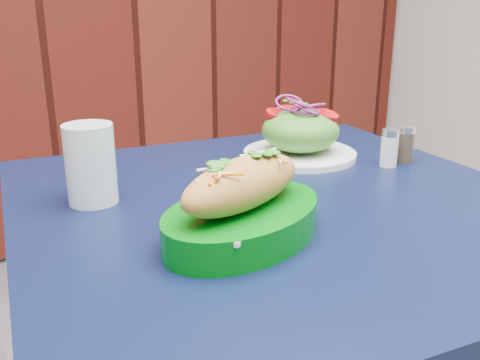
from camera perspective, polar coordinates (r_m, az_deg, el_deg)
cafe_table at (r=0.88m, az=4.23°, el=-7.37°), size 0.93×0.93×0.75m
banh_mi_basket at (r=0.69m, az=0.31°, el=-2.75°), size 0.29×0.23×0.12m
salad_plate at (r=1.06m, az=6.43°, el=4.82°), size 0.22×0.22×0.12m
water_glass at (r=0.84m, az=-15.65°, el=1.65°), size 0.08×0.08×0.12m
salt_shaker at (r=1.03m, az=15.64°, el=3.31°), size 0.03×0.03×0.07m
pepper_shaker at (r=1.07m, az=17.21°, el=3.64°), size 0.03×0.03×0.07m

